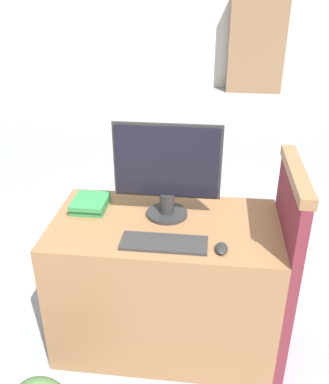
% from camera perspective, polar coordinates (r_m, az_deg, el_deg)
% --- Properties ---
extents(ground_plane, '(20.00, 20.00, 0.00)m').
position_cam_1_polar(ground_plane, '(2.48, -0.90, -23.77)').
color(ground_plane, '#93999E').
extents(wall_back, '(12.00, 0.06, 2.80)m').
position_cam_1_polar(wall_back, '(8.20, 5.65, 23.36)').
color(wall_back, beige).
rests_on(wall_back, ground_plane).
extents(desk, '(1.18, 0.66, 0.77)m').
position_cam_1_polar(desk, '(2.43, 0.07, -11.98)').
color(desk, '#8C603D').
rests_on(desk, ground_plane).
extents(carrel_divider, '(0.07, 0.62, 1.12)m').
position_cam_1_polar(carrel_divider, '(2.33, 15.45, -9.47)').
color(carrel_divider, maroon).
rests_on(carrel_divider, ground_plane).
extents(monitor, '(0.55, 0.22, 0.51)m').
position_cam_1_polar(monitor, '(2.16, 0.39, 2.94)').
color(monitor, '#282828').
rests_on(monitor, desk).
extents(keyboard, '(0.41, 0.15, 0.02)m').
position_cam_1_polar(keyboard, '(2.04, -0.06, -6.82)').
color(keyboard, '#2D2D2D').
rests_on(keyboard, desk).
extents(mouse, '(0.06, 0.10, 0.03)m').
position_cam_1_polar(mouse, '(2.01, 7.61, -7.45)').
color(mouse, '#262626').
rests_on(mouse, desk).
extents(book_stack, '(0.18, 0.22, 0.06)m').
position_cam_1_polar(book_stack, '(2.37, -9.85, -1.51)').
color(book_stack, '#2D7F42').
rests_on(book_stack, desk).
extents(bookshelf_far, '(0.97, 0.32, 1.60)m').
position_cam_1_polar(bookshelf_far, '(8.05, 12.18, 18.56)').
color(bookshelf_far, '#846042').
rests_on(bookshelf_far, ground_plane).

